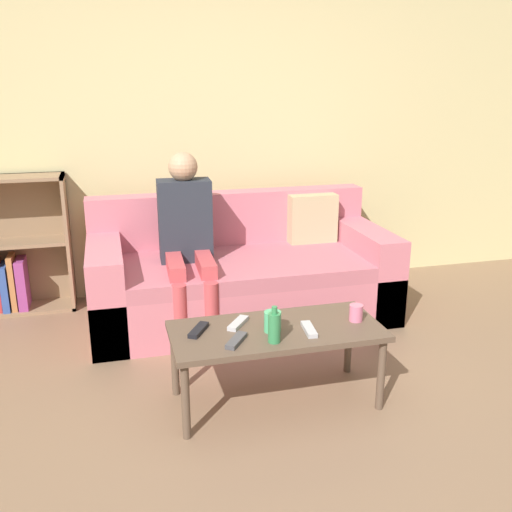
# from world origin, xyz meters

# --- Properties ---
(ground_plane) EXTENTS (22.00, 22.00, 0.00)m
(ground_plane) POSITION_xyz_m (0.00, 0.00, 0.00)
(ground_plane) COLOR #84664C
(wall_back) EXTENTS (12.00, 0.06, 2.60)m
(wall_back) POSITION_xyz_m (0.00, 2.39, 1.30)
(wall_back) COLOR beige
(wall_back) RESTS_ON ground_plane
(couch) EXTENTS (2.05, 0.95, 0.83)m
(couch) POSITION_xyz_m (0.10, 1.73, 0.28)
(couch) COLOR #D1707F
(couch) RESTS_ON ground_plane
(bookshelf) EXTENTS (0.80, 0.28, 0.98)m
(bookshelf) POSITION_xyz_m (-1.51, 2.24, 0.39)
(bookshelf) COLOR #8E7051
(bookshelf) RESTS_ON ground_plane
(coffee_table) EXTENTS (1.07, 0.49, 0.41)m
(coffee_table) POSITION_xyz_m (-0.00, 0.55, 0.37)
(coffee_table) COLOR brown
(coffee_table) RESTS_ON ground_plane
(person_adult) EXTENTS (0.36, 0.66, 1.17)m
(person_adult) POSITION_xyz_m (-0.29, 1.64, 0.67)
(person_adult) COLOR #C6474C
(person_adult) RESTS_ON ground_plane
(cup_near) EXTENTS (0.09, 0.09, 0.10)m
(cup_near) POSITION_xyz_m (-0.03, 0.53, 0.46)
(cup_near) COLOR #4CB77A
(cup_near) RESTS_ON coffee_table
(cup_far) EXTENTS (0.07, 0.07, 0.09)m
(cup_far) POSITION_xyz_m (0.43, 0.54, 0.46)
(cup_far) COLOR pink
(cup_far) RESTS_ON coffee_table
(tv_remote_0) EXTENTS (0.13, 0.17, 0.02)m
(tv_remote_0) POSITION_xyz_m (-0.39, 0.61, 0.42)
(tv_remote_0) COLOR black
(tv_remote_0) RESTS_ON coffee_table
(tv_remote_1) EXTENTS (0.14, 0.17, 0.02)m
(tv_remote_1) POSITION_xyz_m (-0.23, 0.44, 0.42)
(tv_remote_1) COLOR #47474C
(tv_remote_1) RESTS_ON coffee_table
(tv_remote_2) EXTENTS (0.07, 0.17, 0.02)m
(tv_remote_2) POSITION_xyz_m (0.15, 0.48, 0.42)
(tv_remote_2) COLOR #B7B7BC
(tv_remote_2) RESTS_ON coffee_table
(tv_remote_3) EXTENTS (0.14, 0.17, 0.02)m
(tv_remote_3) POSITION_xyz_m (-0.18, 0.64, 0.42)
(tv_remote_3) COLOR #B7B7BC
(tv_remote_3) RESTS_ON coffee_table
(bottle) EXTENTS (0.06, 0.06, 0.18)m
(bottle) POSITION_xyz_m (-0.06, 0.41, 0.49)
(bottle) COLOR #33844C
(bottle) RESTS_ON coffee_table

